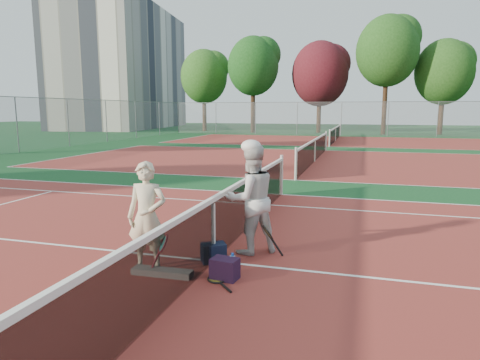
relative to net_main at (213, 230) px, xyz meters
name	(u,v)px	position (x,y,z in m)	size (l,w,h in m)	color
ground	(214,262)	(0.00, 0.00, -0.51)	(130.00, 130.00, 0.00)	#113E1C
court_main	(214,261)	(0.00, 0.00, -0.51)	(23.77, 10.97, 0.01)	maroon
court_far_a	(315,161)	(0.00, 13.50, -0.51)	(23.77, 10.97, 0.01)	maroon
court_far_b	(335,141)	(0.00, 27.00, -0.51)	(23.77, 10.97, 0.01)	maroon
net_main	(213,230)	(0.00, 0.00, 0.00)	(0.10, 10.98, 1.02)	black
net_far_a	(315,150)	(0.00, 13.50, 0.00)	(0.10, 10.98, 1.02)	black
net_far_b	(336,134)	(0.00, 27.00, 0.00)	(0.10, 10.98, 1.02)	black
fence_back	(341,119)	(0.00, 34.00, 0.99)	(32.00, 0.06, 3.00)	slate
apartment_block	(124,69)	(-28.00, 44.00, 6.99)	(10.00, 22.00, 15.00)	beige
player_a	(147,217)	(-0.80, -0.58, 0.29)	(0.58, 0.38, 1.60)	beige
player_b	(251,199)	(0.43, 0.60, 0.38)	(0.87, 0.68, 1.79)	silver
racket_red	(163,254)	(-0.54, -0.62, -0.23)	(0.29, 0.27, 0.55)	maroon
racket_black_held	(268,242)	(0.76, 0.42, -0.25)	(0.35, 0.27, 0.52)	black
racket_spare	(216,279)	(0.28, -0.69, -0.49)	(0.60, 0.27, 0.03)	black
sports_bag_navy	(213,253)	(0.00, 0.00, -0.36)	(0.37, 0.25, 0.29)	black
sports_bag_purple	(225,269)	(0.38, -0.61, -0.36)	(0.37, 0.25, 0.30)	black
net_cover_canvas	(162,272)	(-0.51, -0.74, -0.46)	(0.88, 0.20, 0.09)	slate
water_bottle	(233,266)	(0.46, -0.48, -0.36)	(0.09, 0.09, 0.30)	silver
tree_back_0	(204,77)	(-14.75, 38.03, 5.28)	(4.98, 4.98, 8.68)	#382314
tree_back_1	(253,66)	(-8.98, 36.79, 6.10)	(5.12, 5.12, 9.58)	#382314
tree_back_maroon	(320,74)	(-2.47, 38.26, 5.32)	(5.59, 5.59, 9.06)	#382314
tree_back_3	(387,51)	(3.74, 36.68, 7.08)	(5.63, 5.63, 10.86)	#382314
tree_back_4	(444,72)	(8.89, 38.34, 5.23)	(5.23, 5.23, 8.77)	#382314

